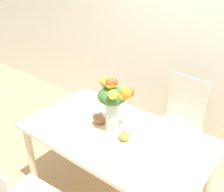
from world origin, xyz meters
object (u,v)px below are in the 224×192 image
(flower_vase, at_px, (113,99))
(dining_chair_near_window, at_px, (178,123))
(pumpkin, at_px, (124,136))
(turkey_figurine, at_px, (100,118))

(flower_vase, xyz_separation_m, dining_chair_near_window, (0.22, 0.78, -0.55))
(flower_vase, relative_size, dining_chair_near_window, 0.48)
(flower_vase, distance_m, dining_chair_near_window, 0.98)
(pumpkin, bearing_deg, flower_vase, 161.54)
(flower_vase, bearing_deg, turkey_figurine, 173.21)
(flower_vase, xyz_separation_m, pumpkin, (0.15, -0.05, -0.24))
(pumpkin, height_order, dining_chair_near_window, dining_chair_near_window)
(pumpkin, bearing_deg, dining_chair_near_window, 85.23)
(dining_chair_near_window, bearing_deg, flower_vase, -102.34)
(turkey_figurine, bearing_deg, dining_chair_near_window, 64.56)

